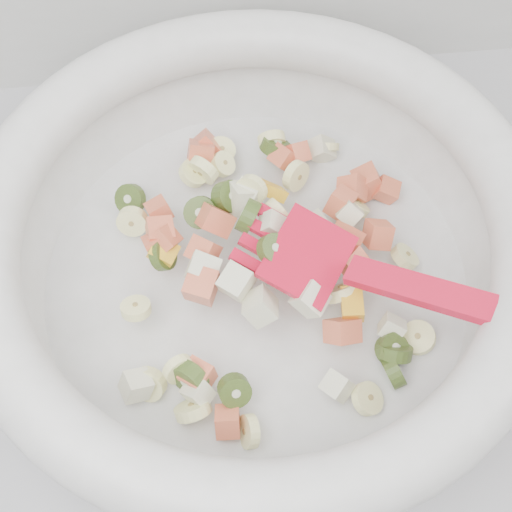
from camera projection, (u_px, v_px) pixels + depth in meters
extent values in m
cube|color=#9F9FA4|center=(360.00, 450.00, 0.98)|extent=(2.00, 0.60, 0.90)
cylinder|color=silver|center=(256.00, 281.00, 0.59)|extent=(0.36, 0.36, 0.02)
torus|color=silver|center=(256.00, 225.00, 0.52)|extent=(0.44, 0.44, 0.05)
cylinder|color=#FBFFAA|center=(356.00, 206.00, 0.60)|extent=(0.03, 0.03, 0.03)
cylinder|color=#FBFFAA|center=(132.00, 221.00, 0.59)|extent=(0.04, 0.02, 0.04)
cylinder|color=#FBFFAA|center=(179.00, 369.00, 0.52)|extent=(0.03, 0.02, 0.03)
cylinder|color=#FBFFAA|center=(193.00, 410.00, 0.51)|extent=(0.04, 0.03, 0.03)
cylinder|color=#FBFFAA|center=(368.00, 399.00, 0.52)|extent=(0.03, 0.04, 0.02)
cylinder|color=#FBFFAA|center=(342.00, 292.00, 0.54)|extent=(0.03, 0.03, 0.03)
cylinder|color=#FBFFAA|center=(149.00, 384.00, 0.52)|extent=(0.04, 0.03, 0.03)
cylinder|color=#FBFFAA|center=(418.00, 338.00, 0.55)|extent=(0.04, 0.04, 0.02)
cylinder|color=#FBFFAA|center=(296.00, 176.00, 0.61)|extent=(0.03, 0.03, 0.04)
cylinder|color=#FBFFAA|center=(203.00, 170.00, 0.61)|extent=(0.03, 0.03, 0.04)
cylinder|color=#FBFFAA|center=(405.00, 257.00, 0.58)|extent=(0.03, 0.03, 0.03)
cylinder|color=#FBFFAA|center=(327.00, 146.00, 0.64)|extent=(0.03, 0.02, 0.02)
cylinder|color=#FBFFAA|center=(278.00, 212.00, 0.57)|extent=(0.02, 0.03, 0.03)
cylinder|color=#FBFFAA|center=(272.00, 140.00, 0.63)|extent=(0.03, 0.02, 0.03)
cylinder|color=#FBFFAA|center=(223.00, 164.00, 0.62)|extent=(0.02, 0.03, 0.03)
cylinder|color=#FBFFAA|center=(221.00, 150.00, 0.63)|extent=(0.03, 0.03, 0.02)
cylinder|color=#FBFFAA|center=(306.00, 267.00, 0.54)|extent=(0.03, 0.04, 0.04)
cylinder|color=#FBFFAA|center=(251.00, 190.00, 0.57)|extent=(0.03, 0.03, 0.04)
cylinder|color=#FBFFAA|center=(249.00, 431.00, 0.51)|extent=(0.02, 0.04, 0.04)
cylinder|color=#FBFFAA|center=(193.00, 173.00, 0.61)|extent=(0.03, 0.03, 0.02)
cylinder|color=#FBFFAA|center=(136.00, 308.00, 0.54)|extent=(0.03, 0.03, 0.02)
cube|color=#FB7E4F|center=(206.00, 147.00, 0.63)|extent=(0.03, 0.03, 0.04)
cube|color=#FB7E4F|center=(342.00, 331.00, 0.53)|extent=(0.03, 0.03, 0.03)
cube|color=#FB7E4F|center=(378.00, 234.00, 0.57)|extent=(0.02, 0.03, 0.03)
cube|color=#FB7E4F|center=(354.00, 263.00, 0.55)|extent=(0.03, 0.03, 0.03)
cube|color=#FB7E4F|center=(157.00, 246.00, 0.56)|extent=(0.03, 0.03, 0.03)
cube|color=#FB7E4F|center=(160.00, 232.00, 0.56)|extent=(0.02, 0.02, 0.02)
cube|color=#FB7E4F|center=(368.00, 182.00, 0.61)|extent=(0.03, 0.03, 0.03)
cube|color=#FB7E4F|center=(216.00, 221.00, 0.56)|extent=(0.03, 0.03, 0.04)
cube|color=#FB7E4F|center=(352.00, 189.00, 0.60)|extent=(0.03, 0.03, 0.03)
cube|color=#FB7E4F|center=(198.00, 377.00, 0.52)|extent=(0.03, 0.03, 0.02)
cube|color=#FB7E4F|center=(201.00, 285.00, 0.53)|extent=(0.03, 0.03, 0.03)
cube|color=#FB7E4F|center=(166.00, 239.00, 0.56)|extent=(0.03, 0.03, 0.03)
cube|color=#FB7E4F|center=(228.00, 422.00, 0.51)|extent=(0.02, 0.03, 0.03)
cube|color=#FB7E4F|center=(159.00, 210.00, 0.58)|extent=(0.03, 0.03, 0.02)
cube|color=#FB7E4F|center=(348.00, 235.00, 0.56)|extent=(0.03, 0.03, 0.03)
cube|color=#FB7E4F|center=(203.00, 251.00, 0.54)|extent=(0.03, 0.03, 0.03)
cube|color=#FB7E4F|center=(386.00, 190.00, 0.61)|extent=(0.03, 0.02, 0.02)
cube|color=#FB7E4F|center=(200.00, 156.00, 0.62)|extent=(0.03, 0.03, 0.04)
cube|color=#FB7E4F|center=(284.00, 158.00, 0.62)|extent=(0.03, 0.03, 0.03)
cube|color=#FB7E4F|center=(341.00, 203.00, 0.59)|extent=(0.03, 0.03, 0.03)
cube|color=#FB7E4F|center=(296.00, 154.00, 0.62)|extent=(0.03, 0.03, 0.03)
cylinder|color=olive|center=(201.00, 212.00, 0.57)|extent=(0.03, 0.03, 0.03)
cylinder|color=olive|center=(234.00, 390.00, 0.51)|extent=(0.03, 0.03, 0.03)
cylinder|color=olive|center=(273.00, 249.00, 0.53)|extent=(0.03, 0.03, 0.03)
cylinder|color=olive|center=(276.00, 147.00, 0.63)|extent=(0.04, 0.04, 0.03)
cylinder|color=olive|center=(163.00, 253.00, 0.56)|extent=(0.03, 0.03, 0.03)
cylinder|color=olive|center=(190.00, 378.00, 0.51)|extent=(0.04, 0.03, 0.04)
cylinder|color=olive|center=(248.00, 216.00, 0.55)|extent=(0.03, 0.03, 0.03)
cylinder|color=olive|center=(130.00, 199.00, 0.61)|extent=(0.04, 0.03, 0.03)
cylinder|color=olive|center=(392.00, 349.00, 0.53)|extent=(0.03, 0.04, 0.02)
cylinder|color=olive|center=(228.00, 197.00, 0.58)|extent=(0.04, 0.03, 0.03)
cylinder|color=olive|center=(394.00, 372.00, 0.53)|extent=(0.02, 0.03, 0.03)
cylinder|color=olive|center=(394.00, 351.00, 0.53)|extent=(0.04, 0.03, 0.03)
cube|color=white|center=(236.00, 282.00, 0.52)|extent=(0.03, 0.03, 0.03)
cube|color=white|center=(136.00, 386.00, 0.52)|extent=(0.03, 0.03, 0.03)
cube|color=white|center=(198.00, 392.00, 0.51)|extent=(0.03, 0.03, 0.02)
cube|color=white|center=(392.00, 328.00, 0.54)|extent=(0.02, 0.03, 0.02)
cube|color=white|center=(349.00, 213.00, 0.58)|extent=(0.02, 0.03, 0.03)
cube|color=white|center=(249.00, 193.00, 0.58)|extent=(0.03, 0.03, 0.03)
cube|color=white|center=(272.00, 225.00, 0.55)|extent=(0.03, 0.02, 0.02)
cube|color=white|center=(337.00, 386.00, 0.51)|extent=(0.03, 0.02, 0.03)
cube|color=white|center=(242.00, 198.00, 0.58)|extent=(0.03, 0.03, 0.03)
cube|color=white|center=(310.00, 299.00, 0.52)|extent=(0.03, 0.03, 0.03)
cube|color=white|center=(318.00, 231.00, 0.56)|extent=(0.03, 0.03, 0.04)
cube|color=white|center=(322.00, 149.00, 0.64)|extent=(0.03, 0.02, 0.03)
cube|color=white|center=(260.00, 307.00, 0.52)|extent=(0.03, 0.03, 0.03)
cube|color=white|center=(203.00, 269.00, 0.53)|extent=(0.03, 0.03, 0.03)
cube|color=yellow|center=(163.00, 252.00, 0.56)|extent=(0.03, 0.03, 0.02)
cube|color=yellow|center=(271.00, 190.00, 0.59)|extent=(0.03, 0.02, 0.03)
cube|color=yellow|center=(352.00, 304.00, 0.53)|extent=(0.02, 0.03, 0.02)
cube|color=red|center=(307.00, 257.00, 0.53)|extent=(0.08, 0.09, 0.02)
cube|color=red|center=(274.00, 217.00, 0.55)|extent=(0.03, 0.02, 0.01)
cube|color=red|center=(266.00, 232.00, 0.54)|extent=(0.03, 0.02, 0.01)
cube|color=red|center=(257.00, 247.00, 0.54)|extent=(0.03, 0.02, 0.01)
cube|color=red|center=(248.00, 262.00, 0.53)|extent=(0.03, 0.02, 0.01)
cube|color=red|center=(489.00, 310.00, 0.47)|extent=(0.18, 0.13, 0.05)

